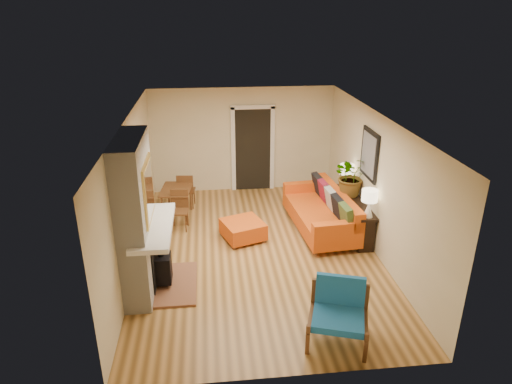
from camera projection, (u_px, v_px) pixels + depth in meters
room_shell at (270, 149)px, 10.84m from camera, size 6.50×6.50×6.50m
fireplace at (139, 221)px, 7.24m from camera, size 1.09×1.68×2.60m
sofa at (324, 211)px, 9.55m from camera, size 1.19×2.40×0.92m
ottoman at (243, 229)px, 9.20m from camera, size 0.96×0.96×0.38m
blue_chair at (339, 308)px, 6.41m from camera, size 1.03×1.01×0.86m
dining_table at (179, 194)px, 10.03m from camera, size 0.76×1.58×0.84m
console_table at (354, 207)px, 9.34m from camera, size 0.34×1.85×0.72m
lamp_near at (369, 200)px, 8.44m from camera, size 0.30×0.30×0.54m
lamp_far at (347, 173)px, 9.77m from camera, size 0.30×0.30×0.54m
houseplant at (352, 176)px, 9.38m from camera, size 0.88×0.79×0.87m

